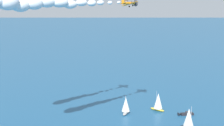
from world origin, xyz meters
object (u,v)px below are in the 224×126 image
(biplane_wingman, at_px, (130,3))
(sailboat_offshore, at_px, (158,102))
(sailboat_outer_ring_d, at_px, (189,118))
(sailboat_outer_ring_e, at_px, (126,105))
(motorboat_near_centre, at_px, (185,114))

(biplane_wingman, bearing_deg, sailboat_offshore, 64.08)
(sailboat_outer_ring_d, relative_size, sailboat_outer_ring_e, 1.09)
(sailboat_outer_ring_e, bearing_deg, biplane_wingman, -86.04)
(biplane_wingman, bearing_deg, sailboat_outer_ring_d, 17.26)
(biplane_wingman, bearing_deg, sailboat_outer_ring_e, 93.96)
(sailboat_offshore, xyz_separation_m, biplane_wingman, (-13.36, -27.49, 45.40))
(sailboat_offshore, distance_m, sailboat_outer_ring_d, 22.69)
(sailboat_outer_ring_e, relative_size, biplane_wingman, 1.32)
(sailboat_offshore, distance_m, biplane_wingman, 54.73)
(sailboat_outer_ring_d, bearing_deg, sailboat_offshore, 118.05)
(sailboat_offshore, xyz_separation_m, sailboat_outer_ring_d, (10.67, -20.02, 0.02))
(sailboat_outer_ring_d, distance_m, biplane_wingman, 51.89)
(sailboat_offshore, relative_size, sailboat_outer_ring_e, 1.09)
(motorboat_near_centre, relative_size, sailboat_outer_ring_e, 0.85)
(sailboat_outer_ring_d, bearing_deg, sailboat_outer_ring_e, 149.33)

